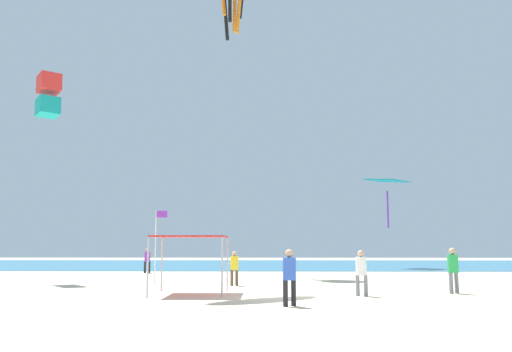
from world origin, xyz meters
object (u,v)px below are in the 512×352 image
object	(u,v)px
person_far_shore	(453,267)
person_rightmost	(234,265)
person_central	(361,269)
kite_diamond_teal	(387,183)
banner_flag	(157,240)
kite_box_red	(49,95)
person_near_tent	(147,258)
person_leftmost	(289,273)
canopy_tent	(190,239)

from	to	relation	value
person_far_shore	person_rightmost	bearing A→B (deg)	127.54
person_central	kite_diamond_teal	distance (m)	25.47
banner_flag	kite_box_red	size ratio (longest dim) A/B	1.46
person_near_tent	person_leftmost	world-z (taller)	person_leftmost
person_near_tent	canopy_tent	bearing A→B (deg)	-102.85
banner_flag	kite_diamond_teal	world-z (taller)	kite_diamond_teal
banner_flag	person_near_tent	bearing A→B (deg)	105.33
person_near_tent	kite_box_red	world-z (taller)	kite_box_red
person_central	kite_diamond_teal	bearing A→B (deg)	92.36
canopy_tent	person_far_shore	size ratio (longest dim) A/B	1.57
person_near_tent	person_central	distance (m)	19.87
person_leftmost	banner_flag	size ratio (longest dim) A/B	0.50
canopy_tent	person_central	bearing A→B (deg)	-4.93
person_near_tent	kite_diamond_teal	distance (m)	21.62
person_central	banner_flag	distance (m)	10.93
banner_flag	kite_diamond_teal	bearing A→B (deg)	48.49
person_leftmost	person_rightmost	size ratio (longest dim) A/B	1.11
canopy_tent	kite_diamond_teal	bearing A→B (deg)	59.17
kite_diamond_teal	person_far_shore	bearing A→B (deg)	36.78
person_leftmost	person_central	bearing A→B (deg)	14.98
person_leftmost	person_central	xyz separation A→B (m)	(3.05, 3.42, -0.05)
person_far_shore	kite_diamond_teal	xyz separation A→B (m)	(2.73, 22.64, 6.20)
person_near_tent	person_rightmost	size ratio (longest dim) A/B	1.04
person_central	person_near_tent	bearing A→B (deg)	146.40
person_central	kite_box_red	xyz separation A→B (m)	(-16.72, 8.28, 9.75)
person_central	banner_flag	xyz separation A→B (m)	(-9.43, 5.39, 1.19)
canopy_tent	kite_box_red	size ratio (longest dim) A/B	1.15
person_central	person_rightmost	bearing A→B (deg)	155.72
person_near_tent	kite_diamond_teal	bearing A→B (deg)	-9.06
kite_box_red	person_central	bearing A→B (deg)	-65.27
banner_flag	kite_box_red	distance (m)	11.60
person_central	kite_box_red	world-z (taller)	kite_box_red
person_near_tent	kite_diamond_teal	xyz separation A→B (m)	(19.04, 8.09, 6.28)
person_central	kite_diamond_teal	size ratio (longest dim) A/B	0.42
person_rightmost	kite_box_red	bearing A→B (deg)	125.01
person_near_tent	person_far_shore	xyz separation A→B (m)	(16.31, -14.55, 0.08)
person_rightmost	kite_diamond_teal	distance (m)	23.25
person_leftmost	banner_flag	bearing A→B (deg)	92.59
person_central	kite_box_red	size ratio (longest dim) A/B	0.70
person_far_shore	canopy_tent	bearing A→B (deg)	152.37
person_leftmost	person_central	world-z (taller)	person_leftmost
canopy_tent	kite_diamond_teal	size ratio (longest dim) A/B	0.70
kite_box_red	person_rightmost	bearing A→B (deg)	-55.19
canopy_tent	kite_box_red	distance (m)	15.04
banner_flag	kite_box_red	bearing A→B (deg)	158.37
person_near_tent	person_far_shore	world-z (taller)	person_far_shore
person_central	banner_flag	size ratio (longest dim) A/B	0.48
person_rightmost	kite_box_red	xyz separation A→B (m)	(-11.31, 3.30, 9.82)
canopy_tent	person_near_tent	distance (m)	15.98
kite_diamond_teal	person_central	bearing A→B (deg)	27.68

